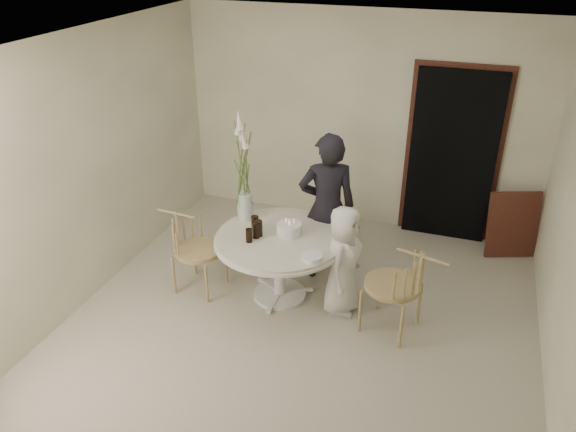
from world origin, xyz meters
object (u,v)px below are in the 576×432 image
(birthday_cake, at_px, (289,229))
(chair_far, at_px, (336,204))
(chair_left, at_px, (188,240))
(flower_vase, at_px, (244,176))
(table, at_px, (279,246))
(girl, at_px, (327,208))
(boy, at_px, (343,261))
(chair_right, at_px, (406,281))

(birthday_cake, bearing_deg, chair_far, 82.14)
(chair_left, relative_size, birthday_cake, 3.48)
(chair_far, bearing_deg, flower_vase, -114.59)
(chair_far, xyz_separation_m, birthday_cake, (-0.17, -1.26, 0.28))
(table, height_order, girl, girl)
(table, bearing_deg, chair_far, 79.31)
(boy, bearing_deg, chair_left, 98.87)
(table, height_order, chair_right, chair_right)
(chair_right, relative_size, chair_left, 1.05)
(table, xyz_separation_m, chair_far, (0.25, 1.33, -0.11))
(table, height_order, chair_left, chair_left)
(birthday_cake, distance_m, flower_vase, 0.73)
(chair_right, relative_size, girl, 0.55)
(chair_far, bearing_deg, chair_right, -45.75)
(flower_vase, bearing_deg, chair_left, -144.04)
(girl, bearing_deg, chair_far, -104.80)
(chair_right, relative_size, birthday_cake, 3.66)
(chair_left, bearing_deg, table, -77.60)
(chair_far, height_order, chair_right, chair_right)
(chair_left, height_order, girl, girl)
(chair_left, relative_size, flower_vase, 0.73)
(flower_vase, bearing_deg, girl, 21.96)
(chair_left, bearing_deg, boy, -80.64)
(girl, bearing_deg, chair_left, 6.63)
(chair_far, bearing_deg, birthday_cake, -88.74)
(boy, xyz_separation_m, birthday_cake, (-0.59, 0.07, 0.21))
(chair_far, xyz_separation_m, girl, (0.08, -0.76, 0.33))
(chair_right, xyz_separation_m, boy, (-0.64, 0.18, -0.02))
(chair_far, distance_m, girl, 0.83)
(chair_left, height_order, boy, boy)
(birthday_cake, bearing_deg, table, -136.90)
(girl, bearing_deg, flower_vase, 0.79)
(chair_far, height_order, girl, girl)
(chair_far, distance_m, chair_right, 1.85)
(girl, distance_m, boy, 0.71)
(table, relative_size, flower_vase, 1.11)
(birthday_cake, bearing_deg, chair_left, -169.35)
(chair_far, relative_size, flower_vase, 0.66)
(table, height_order, flower_vase, flower_vase)
(chair_right, distance_m, chair_left, 2.30)
(girl, bearing_deg, table, 38.24)
(table, xyz_separation_m, flower_vase, (-0.48, 0.24, 0.61))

